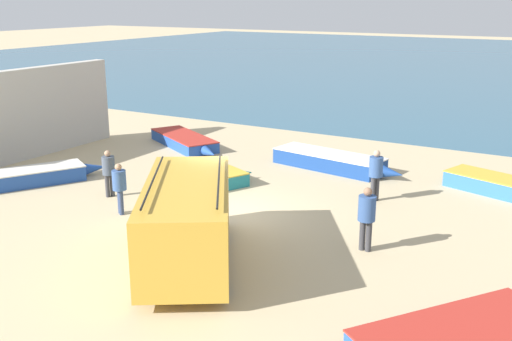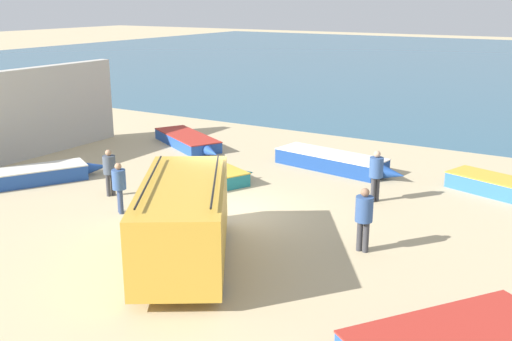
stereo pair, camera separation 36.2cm
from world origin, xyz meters
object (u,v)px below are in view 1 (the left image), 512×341
(fisherman_1, at_px, (367,213))
(fisherman_3, at_px, (109,169))
(fishing_rowboat_3, at_px, (204,181))
(fisherman_0, at_px, (119,184))
(fishing_rowboat_1, at_px, (333,161))
(fishing_rowboat_4, at_px, (185,141))
(parked_van, at_px, (187,220))
(fisherman_2, at_px, (376,171))
(fishing_rowboat_2, at_px, (27,177))

(fisherman_1, relative_size, fisherman_3, 1.09)
(fishing_rowboat_3, distance_m, fisherman_0, 3.69)
(fishing_rowboat_1, bearing_deg, fishing_rowboat_3, -114.15)
(fisherman_1, bearing_deg, fisherman_3, -87.74)
(fishing_rowboat_4, bearing_deg, fishing_rowboat_1, 27.88)
(fishing_rowboat_1, bearing_deg, parked_van, -79.52)
(fishing_rowboat_3, distance_m, fishing_rowboat_4, 6.42)
(fisherman_2, relative_size, fisherman_3, 1.07)
(fishing_rowboat_4, height_order, fisherman_2, fisherman_2)
(fishing_rowboat_2, xyz_separation_m, fisherman_0, (5.11, -0.60, 0.70))
(fishing_rowboat_2, height_order, fisherman_0, fisherman_0)
(fishing_rowboat_3, bearing_deg, parked_van, -123.90)
(fishing_rowboat_2, distance_m, fisherman_1, 12.82)
(parked_van, bearing_deg, fishing_rowboat_1, -30.95)
(fishing_rowboat_3, height_order, fisherman_2, fisherman_2)
(fishing_rowboat_4, bearing_deg, fisherman_0, -37.74)
(parked_van, bearing_deg, fisherman_3, 28.92)
(fisherman_3, bearing_deg, fishing_rowboat_1, 82.33)
(fishing_rowboat_2, bearing_deg, fishing_rowboat_4, 18.27)
(fishing_rowboat_2, bearing_deg, parked_van, -76.04)
(fishing_rowboat_4, xyz_separation_m, fisherman_1, (11.31, -7.08, 0.81))
(fishing_rowboat_3, height_order, fisherman_0, fisherman_0)
(fisherman_0, bearing_deg, fisherman_3, 88.54)
(fishing_rowboat_3, bearing_deg, fishing_rowboat_4, 67.58)
(fishing_rowboat_2, height_order, fisherman_1, fisherman_1)
(fisherman_3, bearing_deg, fishing_rowboat_4, 135.44)
(fisherman_3, bearing_deg, fishing_rowboat_2, -143.22)
(fishing_rowboat_3, bearing_deg, fishing_rowboat_1, -8.11)
(fisherman_1, height_order, fisherman_3, fisherman_1)
(parked_van, height_order, fisherman_2, parked_van)
(fishing_rowboat_2, bearing_deg, fisherman_3, -52.87)
(fishing_rowboat_2, distance_m, fishing_rowboat_4, 7.78)
(fisherman_2, xyz_separation_m, fisherman_3, (-7.99, -4.16, -0.07))
(fisherman_2, distance_m, fisherman_3, 9.01)
(fishing_rowboat_1, xyz_separation_m, fisherman_0, (-3.71, -8.17, 0.67))
(fishing_rowboat_3, distance_m, fisherman_3, 3.38)
(parked_van, distance_m, fishing_rowboat_2, 9.51)
(fishing_rowboat_1, height_order, fisherman_0, fisherman_0)
(fishing_rowboat_3, xyz_separation_m, fisherman_1, (6.95, -2.38, 0.81))
(fisherman_1, xyz_separation_m, fisherman_3, (-9.18, -0.05, -0.09))
(fishing_rowboat_4, bearing_deg, fisherman_2, 12.04)
(fishing_rowboat_3, xyz_separation_m, fishing_rowboat_4, (-4.37, 4.70, 0.00))
(fisherman_2, bearing_deg, fisherman_3, -125.79)
(parked_van, bearing_deg, fishing_rowboat_4, 4.40)
(parked_van, distance_m, fisherman_1, 4.75)
(parked_van, height_order, fisherman_0, parked_van)
(fishing_rowboat_3, bearing_deg, fisherman_2, -48.63)
(fishing_rowboat_3, relative_size, fisherman_3, 2.32)
(fishing_rowboat_1, height_order, fisherman_3, fisherman_3)
(fishing_rowboat_3, relative_size, fisherman_2, 2.17)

